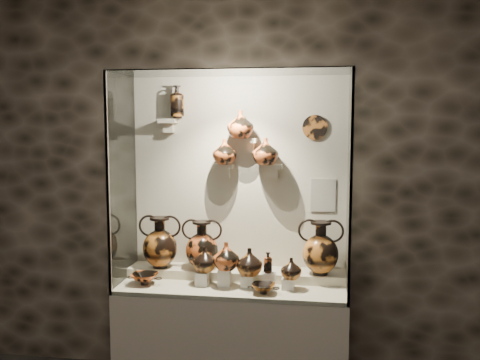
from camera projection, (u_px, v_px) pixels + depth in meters
name	position (u px, v px, depth m)	size (l,w,h in m)	color
wall_back	(239.00, 178.00, 4.23)	(5.00, 0.02, 3.20)	black
plinth	(232.00, 339.00, 4.05)	(1.70, 0.60, 0.80)	beige
front_tier	(232.00, 286.00, 4.00)	(1.68, 0.58, 0.03)	beige
rear_tier	(236.00, 275.00, 4.17)	(1.70, 0.25, 0.10)	beige
back_panel	(239.00, 178.00, 4.23)	(1.70, 0.03, 1.60)	beige
glass_front	(225.00, 187.00, 3.63)	(1.70, 0.01, 1.60)	white
glass_left	(122.00, 181.00, 4.05)	(0.01, 0.60, 1.60)	white
glass_right	(350.00, 184.00, 3.79)	(0.01, 0.60, 1.60)	white
glass_top	(232.00, 72.00, 3.83)	(1.70, 0.60, 0.01)	white
frame_post_left	(108.00, 185.00, 3.76)	(0.02, 0.02, 1.60)	gray
frame_post_right	(351.00, 190.00, 3.51)	(0.02, 0.02, 1.60)	gray
pedestal_a	(202.00, 278.00, 3.98)	(0.09, 0.09, 0.10)	silver
pedestal_b	(225.00, 278.00, 3.95)	(0.09, 0.09, 0.13)	silver
pedestal_c	(247.00, 281.00, 3.93)	(0.09, 0.09, 0.09)	silver
pedestal_d	(269.00, 280.00, 3.91)	(0.09, 0.09, 0.12)	silver
pedestal_e	(288.00, 284.00, 3.89)	(0.09, 0.09, 0.08)	silver
bracket_ul	(168.00, 121.00, 4.19)	(0.14, 0.12, 0.04)	beige
bracket_ca	(225.00, 166.00, 4.16)	(0.14, 0.12, 0.04)	beige
bracket_cb	(250.00, 140.00, 4.11)	(0.10, 0.12, 0.04)	beige
bracket_cc	(273.00, 167.00, 4.10)	(0.14, 0.12, 0.04)	beige
amphora_left	(160.00, 242.00, 4.19)	(0.32, 0.32, 0.41)	#A55B1F
amphora_mid	(202.00, 245.00, 4.15)	(0.30, 0.30, 0.38)	#C25222
amphora_right	(321.00, 248.00, 4.00)	(0.33, 0.33, 0.41)	#A55B1F
jug_a	(205.00, 259.00, 3.98)	(0.18, 0.18, 0.19)	#A55B1F
jug_b	(226.00, 256.00, 3.92)	(0.20, 0.20, 0.20)	#C25222
jug_c	(249.00, 262.00, 3.91)	(0.19, 0.19, 0.20)	#A55B1F
jug_e	(291.00, 269.00, 3.86)	(0.15, 0.15, 0.16)	#A55B1F
lekythos_small	(268.00, 261.00, 3.88)	(0.08, 0.08, 0.17)	#C25222
kylix_left	(145.00, 278.00, 4.00)	(0.26, 0.22, 0.10)	#C25222
kylix_right	(263.00, 288.00, 3.79)	(0.22, 0.18, 0.09)	#A55B1F
lekythos_tall	(177.00, 100.00, 4.15)	(0.12, 0.12, 0.29)	#A55B1F
ovoid_vase_a	(225.00, 152.00, 4.10)	(0.19, 0.19, 0.19)	#C25222
ovoid_vase_b	(240.00, 124.00, 4.05)	(0.20, 0.20, 0.21)	#C25222
ovoid_vase_c	(265.00, 151.00, 4.05)	(0.20, 0.20, 0.21)	#C25222
wall_plate	(315.00, 127.00, 4.07)	(0.19, 0.19, 0.02)	#A25720
info_placard	(323.00, 195.00, 4.12)	(0.19, 0.01, 0.26)	beige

